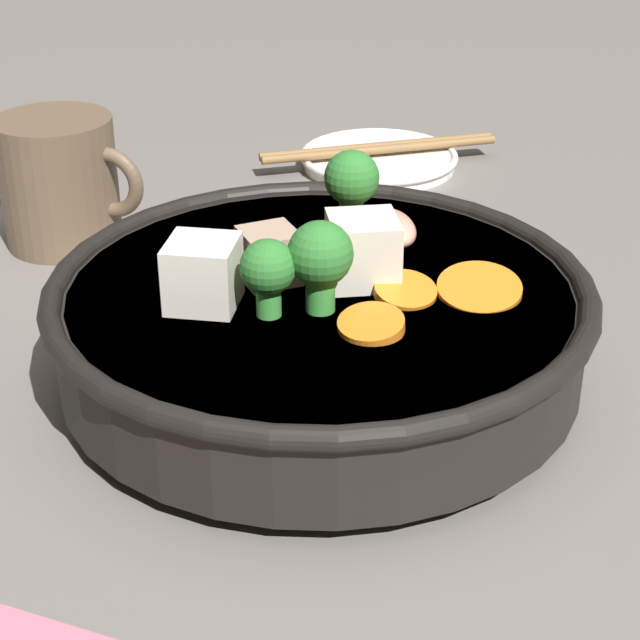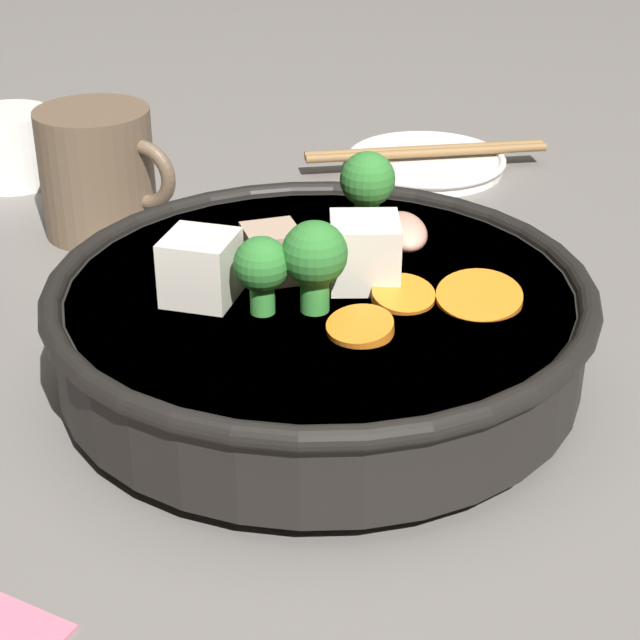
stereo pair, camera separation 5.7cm
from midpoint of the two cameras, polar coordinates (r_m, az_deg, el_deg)
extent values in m
plane|color=slate|center=(0.59, 2.77, -3.40)|extent=(3.00, 3.00, 0.00)
cylinder|color=black|center=(0.59, 2.78, -2.99)|extent=(0.15, 0.15, 0.01)
cylinder|color=black|center=(0.57, 2.85, -0.50)|extent=(0.28, 0.28, 0.05)
torus|color=black|center=(0.56, 2.91, 1.65)|extent=(0.29, 0.29, 0.01)
cylinder|color=brown|center=(0.57, 2.88, 0.46)|extent=(0.27, 0.27, 0.03)
cylinder|color=orange|center=(0.52, 5.31, -0.51)|extent=(0.04, 0.04, 0.01)
cylinder|color=orange|center=(0.59, 3.74, 3.48)|extent=(0.04, 0.04, 0.01)
cylinder|color=orange|center=(0.55, 7.43, 1.19)|extent=(0.05, 0.05, 0.01)
cylinder|color=orange|center=(0.56, 11.41, 1.10)|extent=(0.05, 0.05, 0.01)
cylinder|color=green|center=(0.54, 2.77, 1.40)|extent=(0.01, 0.01, 0.02)
sphere|color=#2D752D|center=(0.53, 2.82, 3.49)|extent=(0.03, 0.03, 0.03)
cylinder|color=green|center=(0.63, 5.12, 5.65)|extent=(0.01, 0.01, 0.02)
sphere|color=#2D752D|center=(0.62, 5.20, 7.44)|extent=(0.03, 0.03, 0.03)
cylinder|color=green|center=(0.53, -0.04, 1.15)|extent=(0.01, 0.01, 0.02)
sphere|color=#2D752D|center=(0.53, -0.04, 2.92)|extent=(0.03, 0.03, 0.03)
cube|color=silver|center=(0.56, 5.31, 3.55)|extent=(0.05, 0.05, 0.04)
cube|color=silver|center=(0.54, -3.41, 2.73)|extent=(0.04, 0.04, 0.03)
cube|color=tan|center=(0.57, 0.28, 3.50)|extent=(0.04, 0.04, 0.03)
ellipsoid|color=#EA9E84|center=(0.61, 7.18, 4.63)|extent=(0.05, 0.05, 0.02)
cylinder|color=white|center=(0.90, 7.50, 8.19)|extent=(0.13, 0.13, 0.01)
torus|color=white|center=(0.90, 7.51, 8.49)|extent=(0.13, 0.13, 0.01)
cylinder|color=white|center=(0.89, -14.38, 8.89)|extent=(0.07, 0.07, 0.06)
cylinder|color=brown|center=(0.88, -14.52, 9.96)|extent=(0.06, 0.06, 0.00)
cylinder|color=brown|center=(0.77, -9.72, 7.75)|extent=(0.08, 0.08, 0.09)
torus|color=brown|center=(0.75, -7.20, 7.65)|extent=(0.05, 0.01, 0.05)
cylinder|color=olive|center=(0.89, 7.61, 8.79)|extent=(0.17, 0.12, 0.01)
cylinder|color=olive|center=(0.90, 7.47, 8.96)|extent=(0.17, 0.12, 0.01)
camera|label=1|loc=(0.03, -87.14, 1.54)|focal=60.00mm
camera|label=2|loc=(0.03, 92.86, -1.54)|focal=60.00mm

